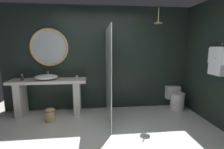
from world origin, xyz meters
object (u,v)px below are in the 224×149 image
at_px(tumbler_cup, 77,77).
at_px(rain_shower_head, 158,22).
at_px(toilet, 176,98).
at_px(waste_bin, 50,115).
at_px(vessel_sink, 46,77).
at_px(hanging_bathrobe, 217,60).
at_px(soap_dispenser, 22,78).
at_px(round_wall_mirror, 49,47).

relative_size(tumbler_cup, rain_shower_head, 0.25).
bearing_deg(toilet, waste_bin, -172.02).
distance_m(vessel_sink, tumbler_cup, 0.71).
xyz_separation_m(rain_shower_head, hanging_bathrobe, (0.86, -0.92, -0.82)).
bearing_deg(rain_shower_head, hanging_bathrobe, -46.77).
distance_m(toilet, waste_bin, 3.10).
bearing_deg(waste_bin, vessel_sink, 109.61).
distance_m(tumbler_cup, rain_shower_head, 2.31).
distance_m(vessel_sink, waste_bin, 0.89).
height_order(vessel_sink, soap_dispenser, vessel_sink).
height_order(soap_dispenser, round_wall_mirror, round_wall_mirror).
xyz_separation_m(round_wall_mirror, toilet, (3.17, -0.23, -1.32)).
bearing_deg(toilet, rain_shower_head, -172.18).
relative_size(soap_dispenser, rain_shower_head, 0.40).
xyz_separation_m(tumbler_cup, rain_shower_head, (1.92, -0.06, 1.29)).
distance_m(soap_dispenser, rain_shower_head, 3.39).
distance_m(round_wall_mirror, waste_bin, 1.59).
relative_size(soap_dispenser, toilet, 0.26).
height_order(round_wall_mirror, rain_shower_head, rain_shower_head).
distance_m(round_wall_mirror, rain_shower_head, 2.66).
bearing_deg(toilet, round_wall_mirror, 175.89).
bearing_deg(round_wall_mirror, waste_bin, -81.07).
relative_size(round_wall_mirror, waste_bin, 3.03).
bearing_deg(tumbler_cup, rain_shower_head, -1.64).
relative_size(round_wall_mirror, hanging_bathrobe, 1.47).
bearing_deg(vessel_sink, soap_dispenser, -175.65).
distance_m(round_wall_mirror, hanging_bathrobe, 3.66).
distance_m(vessel_sink, soap_dispenser, 0.52).
xyz_separation_m(soap_dispenser, round_wall_mirror, (0.57, 0.27, 0.68)).
bearing_deg(soap_dispenser, waste_bin, -30.15).
height_order(hanging_bathrobe, waste_bin, hanging_bathrobe).
height_order(rain_shower_head, hanging_bathrobe, rain_shower_head).
bearing_deg(hanging_bathrobe, round_wall_mirror, 160.35).
height_order(soap_dispenser, toilet, soap_dispenser).
bearing_deg(tumbler_cup, soap_dispenser, -179.36).
bearing_deg(waste_bin, tumbler_cup, 36.03).
xyz_separation_m(rain_shower_head, toilet, (0.60, 0.08, -1.91)).
xyz_separation_m(tumbler_cup, soap_dispenser, (-1.22, -0.01, 0.02)).
xyz_separation_m(vessel_sink, hanging_bathrobe, (3.49, -1.00, 0.45)).
height_order(round_wall_mirror, hanging_bathrobe, round_wall_mirror).
height_order(vessel_sink, rain_shower_head, rain_shower_head).
relative_size(vessel_sink, round_wall_mirror, 0.58).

